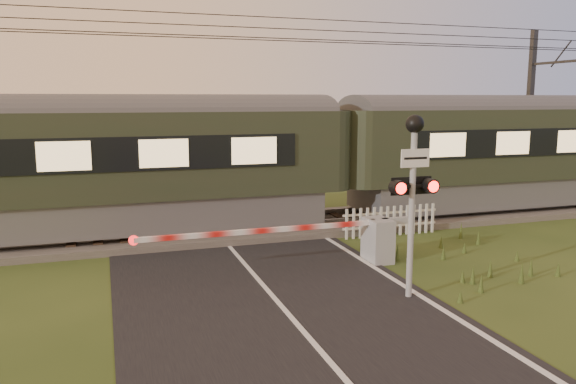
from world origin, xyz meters
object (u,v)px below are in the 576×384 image
object	(u,v)px
picket_fence	(391,221)
catenary_mast	(531,111)
boom_gate	(365,238)
train	(337,156)
crossing_signal	(413,174)

from	to	relation	value
picket_fence	catenary_mast	distance (m)	9.64
boom_gate	picket_fence	xyz separation A→B (m)	(1.84, 2.15, -0.15)
train	boom_gate	bearing A→B (deg)	-103.81
boom_gate	crossing_signal	bearing A→B (deg)	-95.60
train	boom_gate	size ratio (longest dim) A/B	5.88
boom_gate	picket_fence	world-z (taller)	boom_gate
picket_fence	catenary_mast	xyz separation A→B (m)	(8.21, 4.11, 2.92)
train	crossing_signal	distance (m)	6.59
train	picket_fence	world-z (taller)	train
train	crossing_signal	world-z (taller)	train
boom_gate	picket_fence	distance (m)	2.84
boom_gate	picket_fence	size ratio (longest dim) A/B	2.27
boom_gate	catenary_mast	xyz separation A→B (m)	(10.05, 6.27, 2.77)
boom_gate	catenary_mast	world-z (taller)	catenary_mast
picket_fence	catenary_mast	world-z (taller)	catenary_mast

